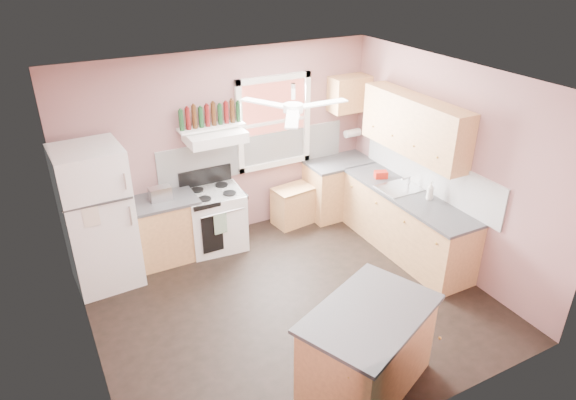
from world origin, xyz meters
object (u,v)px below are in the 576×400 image
stove (215,219)px  cart (293,206)px  island (367,350)px  toaster (160,193)px  refrigerator (98,218)px

stove → cart: 1.30m
island → toaster: bearing=85.7°
refrigerator → toaster: refrigerator is taller
toaster → island: toaster is taller
refrigerator → toaster: 0.85m
refrigerator → toaster: size_ratio=6.55×
refrigerator → island: bearing=-60.3°
island → refrigerator: bearing=99.3°
cart → island: island is taller
stove → cart: stove is taller
stove → island: bearing=-78.2°
refrigerator → stove: refrigerator is taller
refrigerator → island: 3.59m
refrigerator → stove: bearing=1.5°
toaster → island: 3.39m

